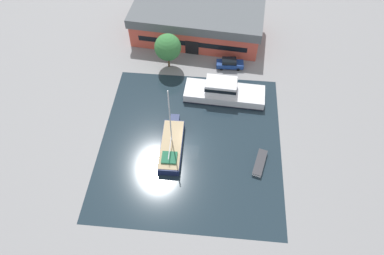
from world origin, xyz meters
name	(u,v)px	position (x,y,z in m)	size (l,w,h in m)	color
ground_plane	(191,143)	(0.00, 0.00, 0.00)	(440.00, 440.00, 0.00)	gray
water_canal	(191,143)	(0.00, 0.00, 0.00)	(26.25, 27.28, 0.01)	#1E2D38
warehouse_building	(197,23)	(-1.14, 24.65, 2.88)	(24.43, 12.83, 5.69)	#C64C3D
quay_tree_near_building	(168,47)	(-5.29, 15.82, 4.24)	(4.47, 4.47, 6.49)	brown
parked_car	(230,63)	(5.24, 16.55, 0.88)	(4.75, 1.95, 1.77)	navy
sailboat_moored	(172,145)	(-2.64, -1.21, 0.76)	(3.16, 9.92, 11.69)	#19234C
motor_cruiser	(223,92)	(4.37, 9.42, 1.26)	(13.09, 4.91, 3.50)	silver
small_dinghy	(260,163)	(9.98, -2.77, 0.32)	(2.32, 4.52, 0.63)	white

